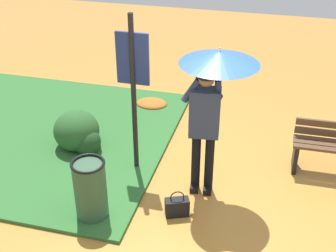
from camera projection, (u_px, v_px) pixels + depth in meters
name	position (u px, v px, depth m)	size (l,w,h in m)	color
ground_plane	(219.00, 205.00, 5.94)	(18.00, 18.00, 0.00)	#B27A33
grass_verge	(24.00, 132.00, 7.50)	(4.80, 4.00, 0.05)	#2D662D
person_with_umbrella	(213.00, 86.00, 5.46)	(0.96, 0.96, 2.04)	black
info_sign_post	(133.00, 77.00, 5.94)	(0.44, 0.07, 2.30)	black
handbag	(177.00, 207.00, 5.71)	(0.33, 0.25, 0.37)	black
trash_bin	(90.00, 190.00, 5.53)	(0.42, 0.42, 0.83)	#2D5138
shrub_cluster	(79.00, 133.00, 6.95)	(0.77, 0.70, 0.63)	#285628
leaf_pile_by_bench	(152.00, 103.00, 8.31)	(0.56, 0.45, 0.12)	#A86023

